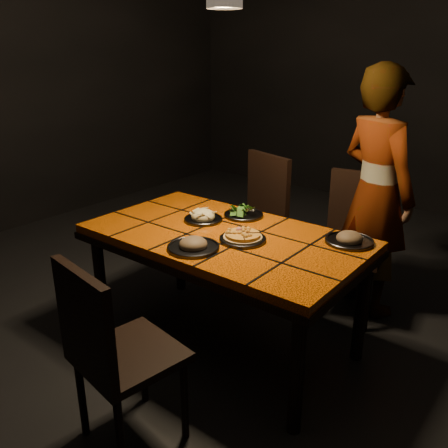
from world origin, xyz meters
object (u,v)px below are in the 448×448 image
Objects in this scene: diner at (376,194)px; chair_near at (111,348)px; chair_far_right at (355,234)px; plate_pizza at (243,238)px; plate_pasta at (203,217)px; chair_far_left at (256,212)px; dining_table at (224,245)px.

chair_near is at bearing 104.02° from diner.
plate_pizza is (-0.27, -0.94, 0.21)m from chair_far_right.
plate_pasta is (-0.73, -0.93, -0.07)m from diner.
diner is at bearing 41.78° from chair_far_right.
plate_pizza is 1.29× the size of plate_pasta.
chair_near is 3.05× the size of plate_pizza.
chair_far_right is at bearing 76.76° from diner.
plate_pizza is at bearing -42.58° from chair_far_left.
diner reaches higher than chair_near.
plate_pasta is at bearing 76.72° from diner.
plate_pizza is 0.40m from plate_pasta.
chair_far_left is (-0.35, 0.84, -0.09)m from dining_table.
chair_near is 3.92× the size of plate_pasta.
chair_far_left is 0.60× the size of diner.
dining_table is 0.27m from plate_pasta.
plate_pizza is (0.50, -0.87, 0.19)m from chair_far_left.
chair_far_left reaches higher than chair_far_right.
diner is at bearing 29.18° from chair_far_left.
chair_far_left is 0.78m from plate_pasta.
chair_far_left is 0.90m from diner.
chair_near reaches higher than plate_pizza.
diner is 5.46× the size of plate_pizza.
plate_pasta reaches higher than dining_table.
chair_far_left is 4.23× the size of plate_pasta.
diner is 1.10m from plate_pizza.
diner reaches higher than plate_pasta.
plate_pasta is (-0.65, -0.83, 0.21)m from chair_far_right.
diner is at bearing 63.79° from dining_table.
plate_pasta is (0.12, -0.75, 0.19)m from chair_far_left.
chair_near is 0.96× the size of chair_far_right.
chair_far_left is at bearing -66.28° from chair_near.
plate_pasta is at bearing -62.12° from chair_near.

